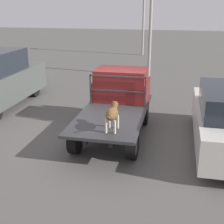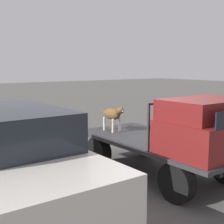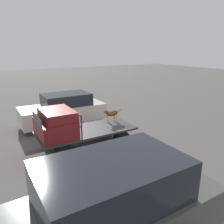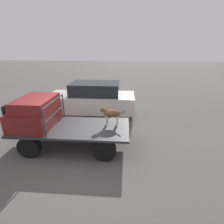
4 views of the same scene
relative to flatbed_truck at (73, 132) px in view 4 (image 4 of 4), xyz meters
name	(u,v)px [view 4 (image 4 of 4)]	position (x,y,z in m)	size (l,w,h in m)	color
ground_plane	(74,146)	(0.00, 0.00, -0.58)	(80.00, 80.00, 0.00)	#514F4C
flatbed_truck	(73,132)	(0.00, 0.00, 0.00)	(4.04, 1.87, 0.80)	black
truck_cab	(36,113)	(1.28, 0.00, 0.70)	(1.33, 1.75, 1.03)	maroon
truck_headboard	(55,110)	(0.58, 0.00, 0.83)	(0.04, 1.75, 0.94)	#2D2D30
dog	(111,113)	(-1.36, -0.26, 0.65)	(0.95, 0.29, 0.69)	beige
parked_sedan	(93,99)	(-0.14, -3.25, 0.28)	(4.48, 1.82, 1.74)	black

